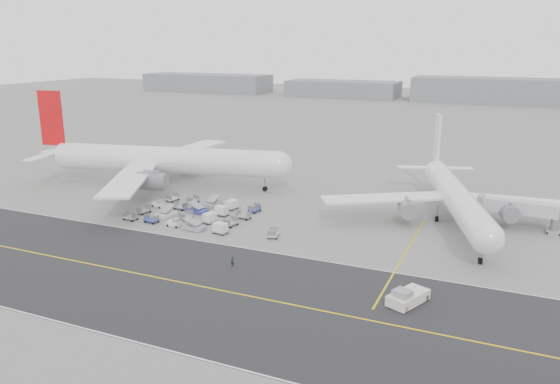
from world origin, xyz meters
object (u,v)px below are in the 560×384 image
at_px(pushback_tug, 407,297).
at_px(airliner_b, 455,196).
at_px(airliner_a, 160,160).
at_px(ground_crew_a, 232,261).
at_px(jet_bridge, 519,209).

bearing_deg(pushback_tug, airliner_b, 111.08).
bearing_deg(airliner_a, airliner_b, -102.70).
bearing_deg(pushback_tug, ground_crew_a, -160.17).
xyz_separation_m(jet_bridge, ground_crew_a, (-39.76, -36.99, -3.00)).
bearing_deg(pushback_tug, airliner_a, 173.28).
relative_size(airliner_a, pushback_tug, 7.93).
relative_size(airliner_a, jet_bridge, 4.32).
bearing_deg(airliner_a, jet_bridge, -102.00).
bearing_deg(airliner_b, jet_bridge, -13.48).
bearing_deg(jet_bridge, ground_crew_a, -134.19).
height_order(airliner_a, ground_crew_a, airliner_a).
xyz_separation_m(airliner_b, jet_bridge, (11.25, 0.87, -1.29)).
bearing_deg(jet_bridge, pushback_tug, -105.32).
relative_size(airliner_a, airliner_b, 1.27).
height_order(airliner_b, jet_bridge, airliner_b).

